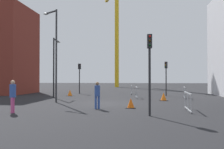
# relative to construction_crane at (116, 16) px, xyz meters

# --- Properties ---
(ground) EXTENTS (160.00, 160.00, 0.00)m
(ground) POSITION_rel_construction_crane_xyz_m (2.49, -34.09, -15.71)
(ground) COLOR black
(construction_crane) EXTENTS (6.99, 18.30, 23.45)m
(construction_crane) POSITION_rel_construction_crane_xyz_m (0.00, 0.00, 0.00)
(construction_crane) COLOR gold
(construction_crane) RESTS_ON ground
(streetlamp_tall) EXTENTS (1.49, 0.98, 7.43)m
(streetlamp_tall) POSITION_rel_construction_crane_xyz_m (-1.75, -33.74, -11.35)
(streetlamp_tall) COLOR #2D2D30
(streetlamp_tall) RESTS_ON ground
(streetlamp_short) EXTENTS (0.45, 2.04, 5.89)m
(streetlamp_short) POSITION_rel_construction_crane_xyz_m (-3.37, -29.36, -12.09)
(streetlamp_short) COLOR black
(streetlamp_short) RESTS_ON ground
(traffic_light_verge) EXTENTS (0.34, 0.39, 3.71)m
(traffic_light_verge) POSITION_rel_construction_crane_xyz_m (7.89, -25.95, -13.20)
(traffic_light_verge) COLOR #232326
(traffic_light_verge) RESTS_ON ground
(traffic_light_crosswalk) EXTENTS (0.37, 0.37, 3.75)m
(traffic_light_crosswalk) POSITION_rel_construction_crane_xyz_m (-2.43, -23.09, -13.17)
(traffic_light_crosswalk) COLOR black
(traffic_light_crosswalk) RESTS_ON ground
(traffic_light_island) EXTENTS (0.25, 0.38, 4.14)m
(traffic_light_island) POSITION_rel_construction_crane_xyz_m (5.51, -39.94, -12.93)
(traffic_light_island) COLOR #232326
(traffic_light_island) RESTS_ON ground
(pedestrian_walking) EXTENTS (0.34, 0.34, 1.81)m
(pedestrian_walking) POSITION_rel_construction_crane_xyz_m (-1.97, -39.69, -14.65)
(pedestrian_walking) COLOR #D14C8C
(pedestrian_walking) RESTS_ON ground
(pedestrian_waiting) EXTENTS (0.34, 0.34, 1.69)m
(pedestrian_waiting) POSITION_rel_construction_crane_xyz_m (2.39, -37.55, -14.73)
(pedestrian_waiting) COLOR #33519E
(pedestrian_waiting) RESTS_ON ground
(safety_barrier_rear) EXTENTS (0.38, 2.51, 1.08)m
(safety_barrier_rear) POSITION_rel_construction_crane_xyz_m (9.28, -28.86, -15.14)
(safety_barrier_rear) COLOR #9EA0A5
(safety_barrier_rear) RESTS_ON ground
(safety_barrier_mid_span) EXTENTS (0.26, 2.48, 1.08)m
(safety_barrier_mid_span) POSITION_rel_construction_crane_xyz_m (4.74, -28.86, -15.14)
(safety_barrier_mid_span) COLOR #9EA0A5
(safety_barrier_mid_span) RESTS_ON ground
(safety_barrier_right_run) EXTENTS (0.10, 2.29, 1.08)m
(safety_barrier_right_run) POSITION_rel_construction_crane_xyz_m (4.04, -23.20, -15.14)
(safety_barrier_right_run) COLOR #B2B5BA
(safety_barrier_right_run) RESTS_ON ground
(safety_barrier_front) EXTENTS (0.19, 2.52, 1.08)m
(safety_barrier_front) POSITION_rel_construction_crane_xyz_m (7.81, -37.78, -15.14)
(safety_barrier_front) COLOR #B2B5BA
(safety_barrier_front) RESTS_ON ground
(traffic_cone_on_verge) EXTENTS (0.69, 0.69, 0.69)m
(traffic_cone_on_verge) POSITION_rel_construction_crane_xyz_m (7.07, -31.38, -15.38)
(traffic_cone_on_verge) COLOR black
(traffic_cone_on_verge) RESTS_ON ground
(traffic_cone_by_barrier) EXTENTS (0.67, 0.67, 0.68)m
(traffic_cone_by_barrier) POSITION_rel_construction_crane_xyz_m (-2.50, -26.97, -15.39)
(traffic_cone_by_barrier) COLOR black
(traffic_cone_by_barrier) RESTS_ON ground
(traffic_cone_orange) EXTENTS (0.63, 0.63, 0.64)m
(traffic_cone_orange) POSITION_rel_construction_crane_xyz_m (4.45, -36.84, -15.41)
(traffic_cone_orange) COLOR black
(traffic_cone_orange) RESTS_ON ground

